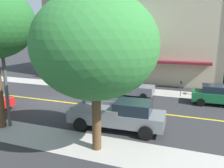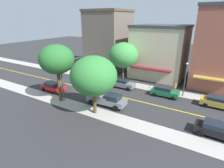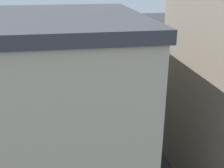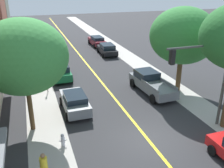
{
  "view_description": "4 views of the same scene",
  "coord_description": "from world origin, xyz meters",
  "px_view_note": "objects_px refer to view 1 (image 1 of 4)",
  "views": [
    {
      "loc": [
        15.5,
        10.72,
        5.58
      ],
      "look_at": [
        -1.12,
        4.52,
        1.64
      ],
      "focal_mm": 35.76,
      "sensor_mm": 36.0,
      "label": 1
    },
    {
      "loc": [
        23.16,
        19.22,
        11.75
      ],
      "look_at": [
        -0.8,
        4.86,
        1.52
      ],
      "focal_mm": 29.16,
      "sensor_mm": 36.0,
      "label": 2
    },
    {
      "loc": [
        -26.79,
        6.82,
        12.01
      ],
      "look_at": [
        -0.8,
        2.45,
        1.78
      ],
      "focal_mm": 44.39,
      "sensor_mm": 36.0,
      "label": 3
    },
    {
      "loc": [
        -6.55,
        -12.3,
        9.37
      ],
      "look_at": [
        -0.22,
        6.59,
        1.34
      ],
      "focal_mm": 40.61,
      "sensor_mm": 36.0,
      "label": 4
    }
  ],
  "objects_px": {
    "grey_pickup_truck": "(120,115)",
    "pedestrian_yellow_shirt": "(77,76)",
    "pedestrian_red_shirt": "(57,74)",
    "small_dog": "(72,80)",
    "grey_sedan_left_curb": "(130,88)",
    "parking_meter": "(181,86)",
    "street_tree_left_near": "(95,46)",
    "green_sedan_left_curb": "(219,95)",
    "street_tree_right_corner": "(124,39)",
    "fire_hydrant": "(95,85)",
    "traffic_light_mast": "(20,57)"
  },
  "relations": [
    {
      "from": "street_tree_left_near",
      "to": "grey_sedan_left_curb",
      "type": "height_order",
      "value": "street_tree_left_near"
    },
    {
      "from": "grey_pickup_truck",
      "to": "grey_sedan_left_curb",
      "type": "bearing_deg",
      "value": 98.31
    },
    {
      "from": "parking_meter",
      "to": "small_dog",
      "type": "bearing_deg",
      "value": -96.4
    },
    {
      "from": "street_tree_left_near",
      "to": "grey_sedan_left_curb",
      "type": "bearing_deg",
      "value": -173.54
    },
    {
      "from": "traffic_light_mast",
      "to": "small_dog",
      "type": "distance_m",
      "value": 11.85
    },
    {
      "from": "parking_meter",
      "to": "small_dog",
      "type": "height_order",
      "value": "parking_meter"
    },
    {
      "from": "traffic_light_mast",
      "to": "street_tree_left_near",
      "type": "bearing_deg",
      "value": -108.41
    },
    {
      "from": "small_dog",
      "to": "street_tree_left_near",
      "type": "bearing_deg",
      "value": -165.41
    },
    {
      "from": "street_tree_left_near",
      "to": "grey_sedan_left_curb",
      "type": "relative_size",
      "value": 1.78
    },
    {
      "from": "grey_pickup_truck",
      "to": "parking_meter",
      "type": "bearing_deg",
      "value": 68.93
    },
    {
      "from": "pedestrian_red_shirt",
      "to": "grey_pickup_truck",
      "type": "bearing_deg",
      "value": 107.88
    },
    {
      "from": "parking_meter",
      "to": "grey_sedan_left_curb",
      "type": "relative_size",
      "value": 0.34
    },
    {
      "from": "green_sedan_left_curb",
      "to": "grey_pickup_truck",
      "type": "distance_m",
      "value": 9.46
    },
    {
      "from": "traffic_light_mast",
      "to": "small_dog",
      "type": "relative_size",
      "value": 8.8
    },
    {
      "from": "green_sedan_left_curb",
      "to": "grey_sedan_left_curb",
      "type": "bearing_deg",
      "value": 179.82
    },
    {
      "from": "street_tree_left_near",
      "to": "pedestrian_yellow_shirt",
      "type": "relative_size",
      "value": 4.27
    },
    {
      "from": "pedestrian_yellow_shirt",
      "to": "street_tree_right_corner",
      "type": "bearing_deg",
      "value": 18.29
    },
    {
      "from": "fire_hydrant",
      "to": "grey_pickup_truck",
      "type": "xyz_separation_m",
      "value": [
        8.79,
        5.66,
        0.49
      ]
    },
    {
      "from": "street_tree_right_corner",
      "to": "pedestrian_red_shirt",
      "type": "xyz_separation_m",
      "value": [
        0.53,
        -8.06,
        -4.13
      ]
    },
    {
      "from": "green_sedan_left_curb",
      "to": "small_dog",
      "type": "relative_size",
      "value": 5.98
    },
    {
      "from": "fire_hydrant",
      "to": "street_tree_left_near",
      "type": "bearing_deg",
      "value": 25.12
    },
    {
      "from": "street_tree_right_corner",
      "to": "pedestrian_yellow_shirt",
      "type": "xyz_separation_m",
      "value": [
        0.39,
        -5.47,
        -4.2
      ]
    },
    {
      "from": "grey_sedan_left_curb",
      "to": "pedestrian_yellow_shirt",
      "type": "bearing_deg",
      "value": 157.44
    },
    {
      "from": "grey_pickup_truck",
      "to": "small_dog",
      "type": "distance_m",
      "value": 13.91
    },
    {
      "from": "pedestrian_red_shirt",
      "to": "traffic_light_mast",
      "type": "bearing_deg",
      "value": 83.17
    },
    {
      "from": "grey_pickup_truck",
      "to": "street_tree_right_corner",
      "type": "bearing_deg",
      "value": 103.59
    },
    {
      "from": "parking_meter",
      "to": "pedestrian_red_shirt",
      "type": "distance_m",
      "value": 14.12
    },
    {
      "from": "green_sedan_left_curb",
      "to": "pedestrian_red_shirt",
      "type": "distance_m",
      "value": 17.35
    },
    {
      "from": "fire_hydrant",
      "to": "parking_meter",
      "type": "xyz_separation_m",
      "value": [
        -0.12,
        8.61,
        0.54
      ]
    },
    {
      "from": "grey_sedan_left_curb",
      "to": "pedestrian_yellow_shirt",
      "type": "xyz_separation_m",
      "value": [
        -2.87,
        -7.14,
        0.13
      ]
    },
    {
      "from": "fire_hydrant",
      "to": "pedestrian_yellow_shirt",
      "type": "bearing_deg",
      "value": -114.12
    },
    {
      "from": "street_tree_left_near",
      "to": "street_tree_right_corner",
      "type": "distance_m",
      "value": 13.43
    },
    {
      "from": "grey_pickup_truck",
      "to": "green_sedan_left_curb",
      "type": "bearing_deg",
      "value": 47.78
    },
    {
      "from": "grey_pickup_truck",
      "to": "pedestrian_yellow_shirt",
      "type": "relative_size",
      "value": 3.27
    },
    {
      "from": "pedestrian_red_shirt",
      "to": "small_dog",
      "type": "relative_size",
      "value": 2.59
    },
    {
      "from": "street_tree_right_corner",
      "to": "fire_hydrant",
      "type": "relative_size",
      "value": 9.08
    },
    {
      "from": "pedestrian_yellow_shirt",
      "to": "grey_sedan_left_curb",
      "type": "bearing_deg",
      "value": -7.66
    },
    {
      "from": "street_tree_left_near",
      "to": "street_tree_right_corner",
      "type": "relative_size",
      "value": 1.01
    },
    {
      "from": "traffic_light_mast",
      "to": "pedestrian_yellow_shirt",
      "type": "height_order",
      "value": "traffic_light_mast"
    },
    {
      "from": "street_tree_left_near",
      "to": "pedestrian_yellow_shirt",
      "type": "distance_m",
      "value": 15.74
    },
    {
      "from": "grey_sedan_left_curb",
      "to": "green_sedan_left_curb",
      "type": "bearing_deg",
      "value": 0.06
    },
    {
      "from": "fire_hydrant",
      "to": "pedestrian_red_shirt",
      "type": "xyz_separation_m",
      "value": [
        -1.16,
        -5.47,
        0.59
      ]
    },
    {
      "from": "pedestrian_red_shirt",
      "to": "small_dog",
      "type": "distance_m",
      "value": 1.93
    },
    {
      "from": "street_tree_left_near",
      "to": "small_dog",
      "type": "bearing_deg",
      "value": -145.05
    },
    {
      "from": "street_tree_left_near",
      "to": "pedestrian_red_shirt",
      "type": "bearing_deg",
      "value": -139.31
    },
    {
      "from": "traffic_light_mast",
      "to": "green_sedan_left_curb",
      "type": "xyz_separation_m",
      "value": [
        -7.89,
        12.56,
        -3.34
      ]
    },
    {
      "from": "parking_meter",
      "to": "green_sedan_left_curb",
      "type": "height_order",
      "value": "green_sedan_left_curb"
    },
    {
      "from": "street_tree_right_corner",
      "to": "green_sedan_left_curb",
      "type": "bearing_deg",
      "value": 70.83
    },
    {
      "from": "traffic_light_mast",
      "to": "small_dog",
      "type": "bearing_deg",
      "value": 14.41
    },
    {
      "from": "grey_sedan_left_curb",
      "to": "grey_pickup_truck",
      "type": "relative_size",
      "value": 0.73
    }
  ]
}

